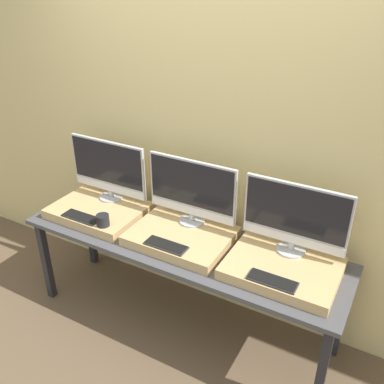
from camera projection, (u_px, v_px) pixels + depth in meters
ground_plane at (159, 351)px, 2.89m from camera, size 12.00×12.00×0.00m
wall_back at (209, 138)px, 2.81m from camera, size 8.00×0.04×2.60m
workbench at (181, 249)px, 2.82m from camera, size 2.19×0.62×0.71m
wooden_riser_left at (99, 210)px, 3.07m from camera, size 0.64×0.49×0.07m
monitor_left at (108, 168)px, 3.06m from camera, size 0.62×0.17×0.45m
keyboard_left at (81, 217)px, 2.91m from camera, size 0.27×0.10×0.01m
mug at (103, 220)px, 2.82m from camera, size 0.09×0.09×0.08m
wooden_riser_center at (181, 236)px, 2.78m from camera, size 0.64×0.49×0.07m
monitor_center at (192, 190)px, 2.76m from camera, size 0.62×0.17×0.45m
keyboard_center at (166, 245)px, 2.62m from camera, size 0.27×0.10×0.01m
wooden_riser_right at (282, 268)px, 2.49m from camera, size 0.64×0.49×0.07m
monitor_right at (295, 217)px, 2.47m from camera, size 0.62×0.17×0.45m
keyboard_right at (272, 281)px, 2.33m from camera, size 0.27×0.10×0.01m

